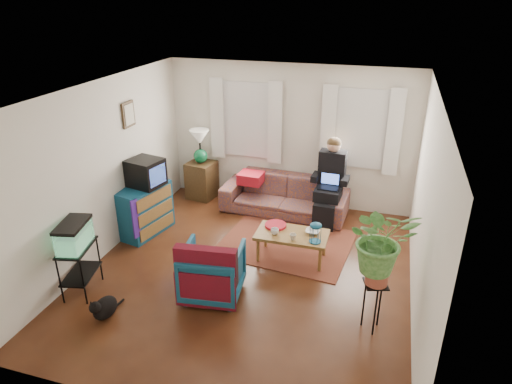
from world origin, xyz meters
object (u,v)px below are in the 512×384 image
(side_table, at_px, (202,180))
(plant_stand, at_px, (373,306))
(dresser, at_px, (145,210))
(armchair, at_px, (213,269))
(coffee_table, at_px, (292,246))
(sofa, at_px, (285,190))
(aquarium_stand, at_px, (80,269))

(side_table, relative_size, plant_stand, 1.09)
(dresser, xyz_separation_m, plant_stand, (3.77, -1.35, -0.09))
(armchair, height_order, coffee_table, armchair)
(sofa, bearing_deg, aquarium_stand, -120.57)
(side_table, distance_m, dresser, 1.63)
(dresser, relative_size, armchair, 1.18)
(coffee_table, height_order, plant_stand, plant_stand)
(side_table, xyz_separation_m, dresser, (-0.34, -1.59, 0.06))
(dresser, distance_m, armchair, 2.11)
(dresser, distance_m, plant_stand, 4.00)
(armchair, height_order, plant_stand, armchair)
(aquarium_stand, height_order, coffee_table, aquarium_stand)
(armchair, bearing_deg, sofa, -104.26)
(armchair, bearing_deg, aquarium_stand, 7.56)
(plant_stand, bearing_deg, coffee_table, 135.49)
(coffee_table, relative_size, plant_stand, 1.62)
(dresser, relative_size, coffee_table, 0.87)
(armchair, relative_size, plant_stand, 1.19)
(side_table, xyz_separation_m, coffee_table, (2.17, -1.70, -0.14))
(aquarium_stand, bearing_deg, sofa, 43.80)
(armchair, xyz_separation_m, coffee_table, (0.81, 1.15, -0.17))
(aquarium_stand, relative_size, coffee_table, 0.65)
(side_table, height_order, coffee_table, side_table)
(sofa, relative_size, coffee_table, 2.11)
(side_table, xyz_separation_m, aquarium_stand, (-0.35, -3.29, -0.01))
(aquarium_stand, height_order, plant_stand, aquarium_stand)
(dresser, xyz_separation_m, aquarium_stand, (-0.01, -1.70, -0.07))
(aquarium_stand, bearing_deg, dresser, 76.74)
(sofa, distance_m, plant_stand, 3.26)
(aquarium_stand, bearing_deg, side_table, 71.00)
(coffee_table, bearing_deg, plant_stand, -44.97)
(aquarium_stand, bearing_deg, armchair, 1.76)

